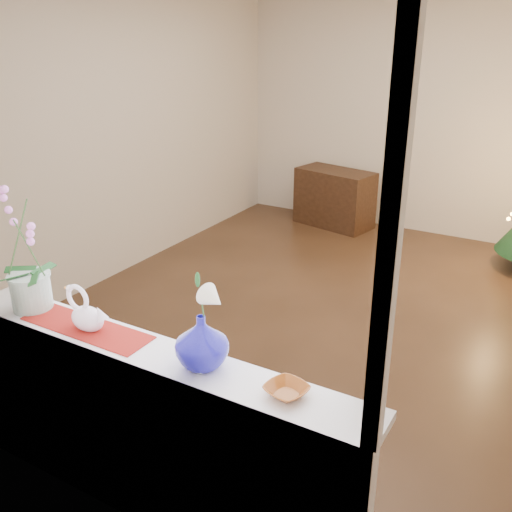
{
  "coord_description": "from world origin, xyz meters",
  "views": [
    {
      "loc": [
        1.53,
        -4.04,
        2.26
      ],
      "look_at": [
        -0.0,
        -1.4,
        1.03
      ],
      "focal_mm": 40.0,
      "sensor_mm": 36.0,
      "label": 1
    }
  ],
  "objects_px": {
    "blue_vase": "(202,338)",
    "side_table": "(334,198)",
    "orchid_pot": "(25,251)",
    "swan": "(86,310)",
    "amber_dish": "(286,391)",
    "paperweight": "(200,365)"
  },
  "relations": [
    {
      "from": "blue_vase",
      "to": "side_table",
      "type": "distance_m",
      "value": 4.77
    },
    {
      "from": "orchid_pot",
      "to": "blue_vase",
      "type": "relative_size",
      "value": 2.3
    },
    {
      "from": "swan",
      "to": "amber_dish",
      "type": "relative_size",
      "value": 1.75
    },
    {
      "from": "blue_vase",
      "to": "paperweight",
      "type": "bearing_deg",
      "value": -65.24
    },
    {
      "from": "blue_vase",
      "to": "amber_dish",
      "type": "xyz_separation_m",
      "value": [
        0.4,
        -0.0,
        -0.12
      ]
    },
    {
      "from": "orchid_pot",
      "to": "amber_dish",
      "type": "distance_m",
      "value": 1.49
    },
    {
      "from": "amber_dish",
      "to": "side_table",
      "type": "xyz_separation_m",
      "value": [
        -1.69,
        4.54,
        -0.6
      ]
    },
    {
      "from": "orchid_pot",
      "to": "amber_dish",
      "type": "bearing_deg",
      "value": -0.24
    },
    {
      "from": "side_table",
      "to": "swan",
      "type": "bearing_deg",
      "value": -69.88
    },
    {
      "from": "swan",
      "to": "blue_vase",
      "type": "bearing_deg",
      "value": 4.69
    },
    {
      "from": "swan",
      "to": "paperweight",
      "type": "relative_size",
      "value": 3.53
    },
    {
      "from": "swan",
      "to": "orchid_pot",
      "type": "bearing_deg",
      "value": -178.99
    },
    {
      "from": "swan",
      "to": "paperweight",
      "type": "height_order",
      "value": "swan"
    },
    {
      "from": "paperweight",
      "to": "side_table",
      "type": "bearing_deg",
      "value": 105.89
    },
    {
      "from": "amber_dish",
      "to": "side_table",
      "type": "height_order",
      "value": "amber_dish"
    },
    {
      "from": "orchid_pot",
      "to": "blue_vase",
      "type": "height_order",
      "value": "orchid_pot"
    },
    {
      "from": "swan",
      "to": "blue_vase",
      "type": "height_order",
      "value": "blue_vase"
    },
    {
      "from": "paperweight",
      "to": "side_table",
      "type": "height_order",
      "value": "paperweight"
    },
    {
      "from": "amber_dish",
      "to": "swan",
      "type": "bearing_deg",
      "value": -179.41
    },
    {
      "from": "swan",
      "to": "paperweight",
      "type": "xyz_separation_m",
      "value": [
        0.67,
        -0.03,
        -0.07
      ]
    },
    {
      "from": "amber_dish",
      "to": "side_table",
      "type": "distance_m",
      "value": 4.88
    },
    {
      "from": "swan",
      "to": "paperweight",
      "type": "bearing_deg",
      "value": 0.75
    }
  ]
}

